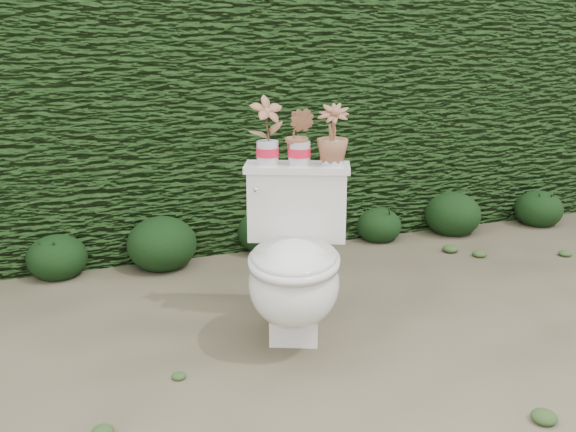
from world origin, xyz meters
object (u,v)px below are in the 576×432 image
object	(u,v)px
toilet	(295,265)
potted_plant_right	(332,136)
potted_plant_left	(267,132)
potted_plant_center	(299,138)

from	to	relation	value
toilet	potted_plant_right	world-z (taller)	potted_plant_right
toilet	potted_plant_right	xyz separation A→B (m)	(0.24, 0.16, 0.56)
potted_plant_left	potted_plant_right	bearing A→B (deg)	-27.53
potted_plant_center	potted_plant_right	distance (m)	0.16
potted_plant_left	potted_plant_center	xyz separation A→B (m)	(0.14, -0.06, -0.03)
toilet	potted_plant_center	xyz separation A→B (m)	(0.10, 0.22, 0.55)
toilet	potted_plant_left	world-z (taller)	potted_plant_left
toilet	potted_plant_center	world-z (taller)	potted_plant_center
toilet	potted_plant_center	bearing A→B (deg)	87.69
potted_plant_left	potted_plant_right	world-z (taller)	potted_plant_left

